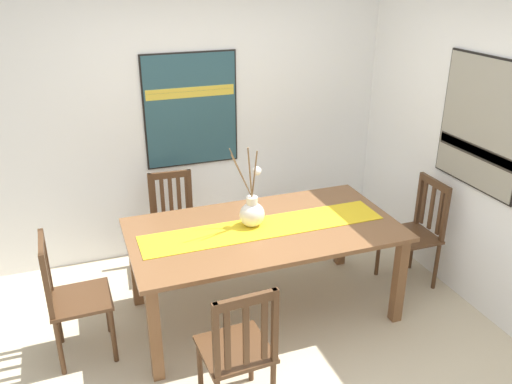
{
  "coord_description": "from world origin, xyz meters",
  "views": [
    {
      "loc": [
        -1.17,
        -2.89,
        2.65
      ],
      "look_at": [
        0.09,
        0.58,
        1.04
      ],
      "focal_mm": 36.96,
      "sensor_mm": 36.0,
      "label": 1
    }
  ],
  "objects_px": {
    "chair_3": "(238,350)",
    "painting_on_back_wall": "(191,110)",
    "chair_0": "(416,231)",
    "painting_on_side_wall": "(482,124)",
    "chair_1": "(174,220)",
    "dining_table": "(264,238)",
    "centerpiece_vase": "(252,211)",
    "chair_2": "(71,297)"
  },
  "relations": [
    {
      "from": "chair_2",
      "to": "painting_on_side_wall",
      "type": "height_order",
      "value": "painting_on_side_wall"
    },
    {
      "from": "painting_on_back_wall",
      "to": "chair_3",
      "type": "bearing_deg",
      "value": -97.38
    },
    {
      "from": "chair_3",
      "to": "painting_on_side_wall",
      "type": "bearing_deg",
      "value": 16.73
    },
    {
      "from": "chair_3",
      "to": "painting_on_back_wall",
      "type": "relative_size",
      "value": 0.92
    },
    {
      "from": "centerpiece_vase",
      "to": "painting_on_side_wall",
      "type": "height_order",
      "value": "painting_on_side_wall"
    },
    {
      "from": "centerpiece_vase",
      "to": "chair_2",
      "type": "height_order",
      "value": "centerpiece_vase"
    },
    {
      "from": "painting_on_back_wall",
      "to": "dining_table",
      "type": "bearing_deg",
      "value": -79.75
    },
    {
      "from": "chair_1",
      "to": "chair_3",
      "type": "height_order",
      "value": "chair_3"
    },
    {
      "from": "chair_2",
      "to": "chair_3",
      "type": "xyz_separation_m",
      "value": [
        0.93,
        -0.93,
        0.0
      ]
    },
    {
      "from": "dining_table",
      "to": "chair_3",
      "type": "height_order",
      "value": "chair_3"
    },
    {
      "from": "chair_0",
      "to": "painting_on_side_wall",
      "type": "bearing_deg",
      "value": -46.81
    },
    {
      "from": "centerpiece_vase",
      "to": "painting_on_back_wall",
      "type": "height_order",
      "value": "painting_on_back_wall"
    },
    {
      "from": "dining_table",
      "to": "painting_on_side_wall",
      "type": "distance_m",
      "value": 1.89
    },
    {
      "from": "painting_on_back_wall",
      "to": "centerpiece_vase",
      "type": "bearing_deg",
      "value": -82.7
    },
    {
      "from": "dining_table",
      "to": "chair_3",
      "type": "xyz_separation_m",
      "value": [
        -0.53,
        -0.96,
        -0.18
      ]
    },
    {
      "from": "painting_on_side_wall",
      "to": "chair_3",
      "type": "bearing_deg",
      "value": -163.27
    },
    {
      "from": "dining_table",
      "to": "painting_on_side_wall",
      "type": "height_order",
      "value": "painting_on_side_wall"
    },
    {
      "from": "chair_1",
      "to": "painting_on_back_wall",
      "type": "height_order",
      "value": "painting_on_back_wall"
    },
    {
      "from": "chair_3",
      "to": "chair_2",
      "type": "bearing_deg",
      "value": 134.88
    },
    {
      "from": "chair_0",
      "to": "chair_2",
      "type": "height_order",
      "value": "same"
    },
    {
      "from": "dining_table",
      "to": "painting_on_side_wall",
      "type": "xyz_separation_m",
      "value": [
        1.67,
        -0.3,
        0.83
      ]
    },
    {
      "from": "dining_table",
      "to": "chair_1",
      "type": "relative_size",
      "value": 2.27
    },
    {
      "from": "painting_on_side_wall",
      "to": "painting_on_back_wall",
      "type": "bearing_deg",
      "value": 140.1
    },
    {
      "from": "centerpiece_vase",
      "to": "painting_on_side_wall",
      "type": "bearing_deg",
      "value": -11.44
    },
    {
      "from": "centerpiece_vase",
      "to": "painting_on_back_wall",
      "type": "relative_size",
      "value": 0.65
    },
    {
      "from": "chair_2",
      "to": "painting_on_back_wall",
      "type": "bearing_deg",
      "value": 47.31
    },
    {
      "from": "painting_on_side_wall",
      "to": "dining_table",
      "type": "bearing_deg",
      "value": 169.98
    },
    {
      "from": "chair_0",
      "to": "painting_on_back_wall",
      "type": "relative_size",
      "value": 0.91
    },
    {
      "from": "painting_on_side_wall",
      "to": "chair_2",
      "type": "bearing_deg",
      "value": 175.04
    },
    {
      "from": "chair_0",
      "to": "chair_3",
      "type": "height_order",
      "value": "chair_3"
    },
    {
      "from": "chair_2",
      "to": "painting_on_side_wall",
      "type": "relative_size",
      "value": 0.94
    },
    {
      "from": "dining_table",
      "to": "painting_on_side_wall",
      "type": "relative_size",
      "value": 2.02
    },
    {
      "from": "chair_3",
      "to": "painting_on_side_wall",
      "type": "relative_size",
      "value": 0.95
    },
    {
      "from": "chair_0",
      "to": "painting_on_side_wall",
      "type": "relative_size",
      "value": 0.94
    },
    {
      "from": "dining_table",
      "to": "centerpiece_vase",
      "type": "relative_size",
      "value": 3.0
    },
    {
      "from": "centerpiece_vase",
      "to": "chair_3",
      "type": "relative_size",
      "value": 0.71
    },
    {
      "from": "chair_1",
      "to": "painting_on_side_wall",
      "type": "height_order",
      "value": "painting_on_side_wall"
    },
    {
      "from": "chair_1",
      "to": "chair_2",
      "type": "relative_size",
      "value": 0.95
    },
    {
      "from": "centerpiece_vase",
      "to": "chair_2",
      "type": "relative_size",
      "value": 0.72
    },
    {
      "from": "chair_3",
      "to": "painting_on_side_wall",
      "type": "height_order",
      "value": "painting_on_side_wall"
    },
    {
      "from": "chair_0",
      "to": "painting_on_side_wall",
      "type": "height_order",
      "value": "painting_on_side_wall"
    },
    {
      "from": "dining_table",
      "to": "chair_0",
      "type": "bearing_deg",
      "value": -0.8
    }
  ]
}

